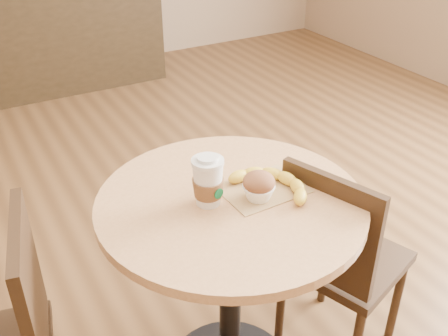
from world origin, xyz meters
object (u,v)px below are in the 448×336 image
Objects in this scene: cafe_table at (230,251)px; banana at (272,185)px; muffin at (259,186)px; coffee_cup at (208,183)px; chair_right at (338,258)px.

cafe_table is 3.12× the size of banana.
muffin is at bearing 171.25° from banana.
muffin is 0.38× the size of banana.
banana is at bearing -25.47° from coffee_cup.
coffee_cup is at bearing 158.62° from muffin.
cafe_table is 0.39m from chair_right.
muffin is 0.06m from banana.
cafe_table is 0.27m from coffee_cup.
chair_right is 0.58m from coffee_cup.
cafe_table is 8.25× the size of muffin.
chair_right reaches higher than banana.
coffee_cup is (-0.07, 0.01, 0.26)m from cafe_table.
banana is at bearing 57.17° from chair_right.
chair_right is at bearing -36.89° from banana.
muffin is at bearing -31.69° from cafe_table.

